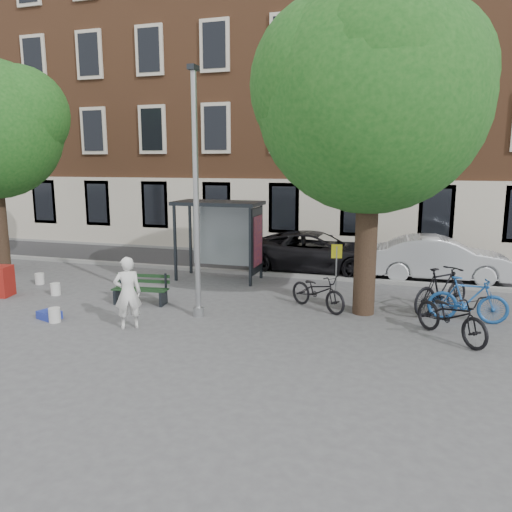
{
  "coord_description": "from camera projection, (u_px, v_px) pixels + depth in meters",
  "views": [
    {
      "loc": [
        5.01,
        -11.28,
        3.86
      ],
      "look_at": [
        1.14,
        1.27,
        1.4
      ],
      "focal_mm": 35.0,
      "sensor_mm": 36.0,
      "label": 1
    }
  ],
  "objects": [
    {
      "name": "road",
      "position": [
        271.0,
        264.0,
        19.34
      ],
      "size": [
        40.0,
        4.0,
        0.01
      ],
      "primitive_type": "cube",
      "color": "#28282B",
      "rests_on": "ground"
    },
    {
      "name": "bus_shelter",
      "position": [
        231.0,
        223.0,
        16.44
      ],
      "size": [
        2.85,
        1.45,
        2.62
      ],
      "color": "#1E2328",
      "rests_on": "ground"
    },
    {
      "name": "bucket_c",
      "position": [
        40.0,
        279.0,
        16.08
      ],
      "size": [
        0.35,
        0.35,
        0.36
      ],
      "primitive_type": "cylinder",
      "rotation": [
        0.0,
        0.0,
        -0.27
      ],
      "color": "silver",
      "rests_on": "ground"
    },
    {
      "name": "car_silver",
      "position": [
        440.0,
        259.0,
        16.5
      ],
      "size": [
        4.55,
        1.82,
        1.47
      ],
      "primitive_type": "imported",
      "rotation": [
        0.0,
        0.0,
        1.63
      ],
      "color": "#B6B9BE",
      "rests_on": "ground"
    },
    {
      "name": "car_dark",
      "position": [
        316.0,
        252.0,
        17.91
      ],
      "size": [
        5.19,
        2.43,
        1.44
      ],
      "primitive_type": "imported",
      "rotation": [
        0.0,
        0.0,
        1.56
      ],
      "color": "black",
      "rests_on": "ground"
    },
    {
      "name": "bike_d",
      "position": [
        441.0,
        290.0,
        12.9
      ],
      "size": [
        1.77,
        1.94,
        1.24
      ],
      "primitive_type": "imported",
      "rotation": [
        0.0,
        0.0,
        2.44
      ],
      "color": "black",
      "rests_on": "ground"
    },
    {
      "name": "curb_near",
      "position": [
        256.0,
        273.0,
        17.45
      ],
      "size": [
        40.0,
        0.25,
        0.12
      ],
      "primitive_type": "cube",
      "color": "gray",
      "rests_on": "ground"
    },
    {
      "name": "notice_sign",
      "position": [
        336.0,
        263.0,
        13.62
      ],
      "size": [
        0.29,
        0.09,
        1.68
      ],
      "rotation": [
        0.0,
        0.0,
        0.22
      ],
      "color": "#9EA0A3",
      "rests_on": "ground"
    },
    {
      "name": "painter",
      "position": [
        128.0,
        293.0,
        11.69
      ],
      "size": [
        0.75,
        0.7,
        1.72
      ],
      "primitive_type": "imported",
      "rotation": [
        0.0,
        0.0,
        3.76
      ],
      "color": "white",
      "rests_on": "ground"
    },
    {
      "name": "bucket_a",
      "position": [
        55.0,
        315.0,
        12.24
      ],
      "size": [
        0.32,
        0.32,
        0.36
      ],
      "primitive_type": "cylinder",
      "rotation": [
        0.0,
        0.0,
        -0.17
      ],
      "color": "silver",
      "rests_on": "ground"
    },
    {
      "name": "bike_c",
      "position": [
        451.0,
        316.0,
        10.99
      ],
      "size": [
        1.89,
        2.06,
        1.09
      ],
      "primitive_type": "imported",
      "rotation": [
        0.0,
        0.0,
        0.7
      ],
      "color": "black",
      "rests_on": "ground"
    },
    {
      "name": "ground",
      "position": [
        199.0,
        316.0,
        12.76
      ],
      "size": [
        90.0,
        90.0,
        0.0
      ],
      "primitive_type": "plane",
      "color": "#4C4C4F",
      "rests_on": "ground"
    },
    {
      "name": "bench",
      "position": [
        141.0,
        291.0,
        13.85
      ],
      "size": [
        1.6,
        0.7,
        0.8
      ],
      "rotation": [
        0.0,
        0.0,
        0.13
      ],
      "color": "#1E2328",
      "rests_on": "ground"
    },
    {
      "name": "tree_right",
      "position": [
        372.0,
        88.0,
        11.87
      ],
      "size": [
        5.76,
        5.6,
        8.2
      ],
      "color": "black",
      "rests_on": "ground"
    },
    {
      "name": "bike_b",
      "position": [
        468.0,
        300.0,
        12.2
      ],
      "size": [
        1.9,
        0.63,
        1.13
      ],
      "primitive_type": "imported",
      "rotation": [
        0.0,
        0.0,
        1.52
      ],
      "color": "#19498C",
      "rests_on": "ground"
    },
    {
      "name": "curb_far",
      "position": [
        284.0,
        254.0,
        21.2
      ],
      "size": [
        40.0,
        0.25,
        0.12
      ],
      "primitive_type": "cube",
      "color": "gray",
      "rests_on": "ground"
    },
    {
      "name": "bike_a",
      "position": [
        318.0,
        291.0,
        13.27
      ],
      "size": [
        1.95,
        1.61,
        1.0
      ],
      "primitive_type": "imported",
      "rotation": [
        0.0,
        0.0,
        0.98
      ],
      "color": "black",
      "rests_on": "ground"
    },
    {
      "name": "lamppost",
      "position": [
        196.0,
        207.0,
        12.25
      ],
      "size": [
        0.28,
        0.35,
        6.11
      ],
      "color": "#9EA0A3",
      "rests_on": "ground"
    },
    {
      "name": "bucket_b",
      "position": [
        55.0,
        289.0,
        14.75
      ],
      "size": [
        0.33,
        0.33,
        0.36
      ],
      "primitive_type": "cylinder",
      "rotation": [
        0.0,
        0.0,
        -0.21
      ],
      "color": "silver",
      "rests_on": "ground"
    },
    {
      "name": "blue_crate",
      "position": [
        49.0,
        315.0,
        12.52
      ],
      "size": [
        0.65,
        0.55,
        0.2
      ],
      "primitive_type": "cube",
      "rotation": [
        0.0,
        0.0,
        -0.32
      ],
      "color": "#213098",
      "rests_on": "ground"
    },
    {
      "name": "building_row",
      "position": [
        306.0,
        96.0,
        23.68
      ],
      "size": [
        30.0,
        8.0,
        14.0
      ],
      "primitive_type": "cube",
      "color": "brown",
      "rests_on": "ground"
    }
  ]
}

